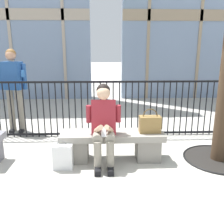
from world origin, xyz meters
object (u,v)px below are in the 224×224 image
at_px(seated_person_with_phone, 104,123).
at_px(handbag_on_bench, 150,124).
at_px(shopping_bag, 63,156).
at_px(stone_bench, 112,143).
at_px(bystander_at_railing, 14,84).

height_order(seated_person_with_phone, handbag_on_bench, seated_person_with_phone).
bearing_deg(shopping_bag, seated_person_with_phone, 12.84).
distance_m(stone_bench, handbag_on_bench, 0.66).
relative_size(seated_person_with_phone, shopping_bag, 2.67).
height_order(stone_bench, handbag_on_bench, handbag_on_bench).
bearing_deg(shopping_bag, stone_bench, 19.93).
bearing_deg(seated_person_with_phone, shopping_bag, -167.16).
height_order(seated_person_with_phone, shopping_bag, seated_person_with_phone).
bearing_deg(shopping_bag, handbag_on_bench, 11.00).
distance_m(stone_bench, seated_person_with_phone, 0.42).
height_order(seated_person_with_phone, bystander_at_railing, bystander_at_railing).
xyz_separation_m(stone_bench, handbag_on_bench, (0.58, -0.01, 0.31)).
bearing_deg(bystander_at_railing, stone_bench, -36.65).
bearing_deg(stone_bench, handbag_on_bench, -0.99).
xyz_separation_m(stone_bench, bystander_at_railing, (-1.96, 1.46, 0.73)).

